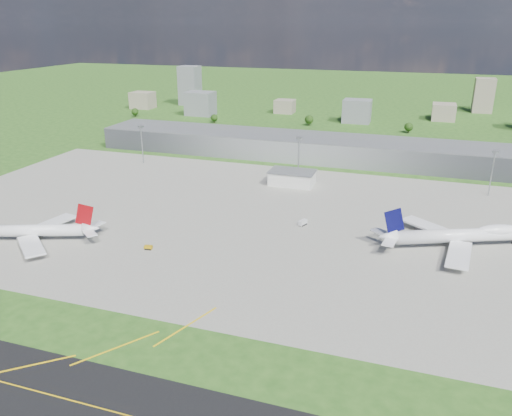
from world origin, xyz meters
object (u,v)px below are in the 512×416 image
(van_white_near, at_px, (303,223))
(airliner_red_twin, at_px, (30,231))
(van_white_far, at_px, (485,235))
(tug_yellow, at_px, (148,248))
(airliner_blue_quad, at_px, (463,235))

(van_white_near, bearing_deg, airliner_red_twin, 139.16)
(airliner_red_twin, bearing_deg, van_white_near, -173.37)
(van_white_near, height_order, van_white_far, van_white_near)
(airliner_red_twin, bearing_deg, van_white_far, 179.43)
(airliner_red_twin, height_order, van_white_far, airliner_red_twin)
(tug_yellow, bearing_deg, van_white_near, 30.05)
(airliner_blue_quad, height_order, van_white_far, airliner_blue_quad)
(tug_yellow, relative_size, van_white_far, 0.84)
(airliner_red_twin, height_order, airliner_blue_quad, airliner_blue_quad)
(tug_yellow, distance_m, van_white_far, 151.01)
(airliner_blue_quad, relative_size, van_white_near, 12.61)
(airliner_red_twin, xyz_separation_m, van_white_near, (111.08, 55.48, -3.35))
(van_white_near, xyz_separation_m, van_white_far, (82.01, 12.29, -0.15))
(airliner_red_twin, xyz_separation_m, tug_yellow, (54.36, 8.14, -3.74))
(airliner_blue_quad, height_order, tug_yellow, airliner_blue_quad)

